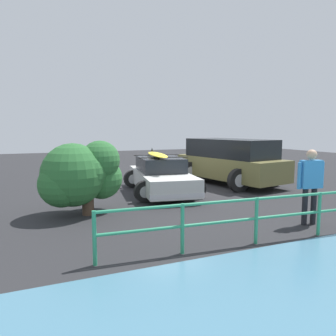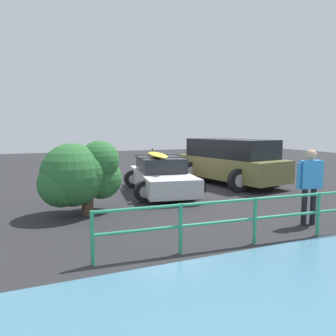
# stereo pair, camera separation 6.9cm
# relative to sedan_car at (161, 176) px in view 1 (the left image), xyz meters

# --- Properties ---
(ground_plane) EXTENTS (44.00, 44.00, 0.02)m
(ground_plane) POSITION_rel_sedan_car_xyz_m (-0.49, -0.21, -0.61)
(ground_plane) COLOR #28282B
(ground_plane) RESTS_ON ground
(sedan_car) EXTENTS (2.74, 4.51, 1.53)m
(sedan_car) POSITION_rel_sedan_car_xyz_m (0.00, 0.00, 0.00)
(sedan_car) COLOR silver
(sedan_car) RESTS_ON ground
(suv_car) EXTENTS (3.20, 5.08, 1.83)m
(suv_car) POSITION_rel_sedan_car_xyz_m (-3.28, -0.60, 0.35)
(suv_car) COLOR brown
(suv_car) RESTS_ON ground
(person_bystander) EXTENTS (0.68, 0.29, 1.77)m
(person_bystander) POSITION_rel_sedan_car_xyz_m (-1.72, 4.98, 0.46)
(person_bystander) COLOR black
(person_bystander) RESTS_ON ground
(railing_fence) EXTENTS (7.82, 0.63, 0.92)m
(railing_fence) POSITION_rel_sedan_car_xyz_m (-0.51, 5.60, 0.01)
(railing_fence) COLOR #2D9366
(railing_fence) RESTS_ON ground
(bush_near_left) EXTENTS (2.23, 1.64, 1.94)m
(bush_near_left) POSITION_rel_sedan_car_xyz_m (3.05, 1.92, 0.45)
(bush_near_left) COLOR #4C3828
(bush_near_left) RESTS_ON ground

